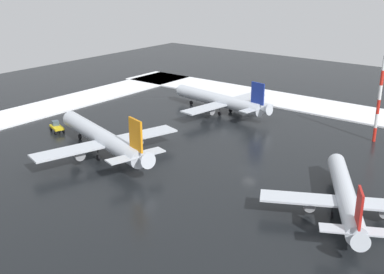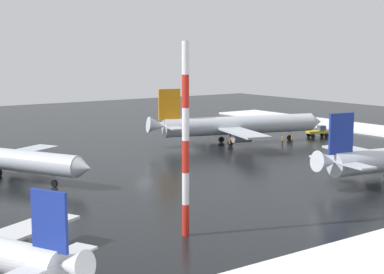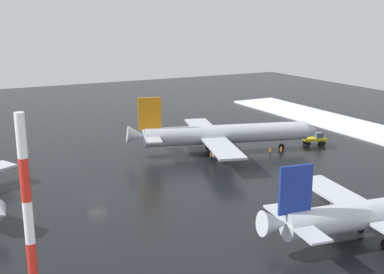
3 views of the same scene
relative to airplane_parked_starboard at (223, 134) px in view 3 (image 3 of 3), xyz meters
The scene contains 7 objects.
ground_plane 30.94m from the airplane_parked_starboard, 157.56° to the right, with size 240.00×240.00×0.00m, color black.
airplane_parked_starboard is the anchor object (origin of this frame).
pushback_tug 20.55m from the airplane_parked_starboard, ahead, with size 5.07×3.61×2.50m.
ground_crew_mid_apron 6.51m from the airplane_parked_starboard, 141.51° to the right, with size 0.36×0.36×1.71m.
ground_crew_near_tug 11.44m from the airplane_parked_starboard, 37.46° to the right, with size 0.36×0.36×1.71m.
ground_crew_by_nose_gear 9.57m from the airplane_parked_starboard, 43.66° to the right, with size 0.36×0.36×1.71m.
antenna_mast 60.30m from the airplane_parked_starboard, 134.37° to the right, with size 0.70×0.70×19.36m.
Camera 3 is at (-17.78, -64.96, 25.71)m, focal length 45.00 mm.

